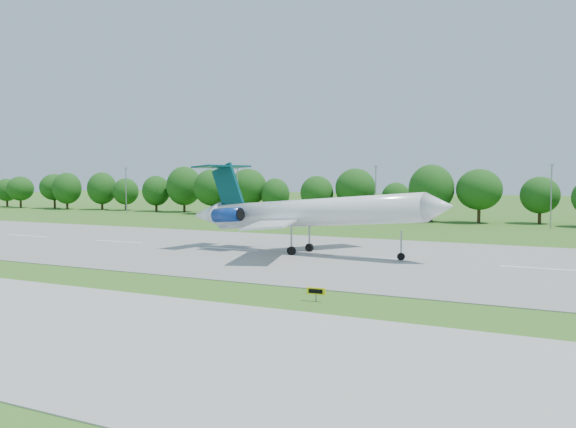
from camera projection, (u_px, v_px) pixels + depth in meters
name	position (u px, v px, depth m)	size (l,w,h in m)	color
ground	(266.00, 291.00, 56.01)	(600.00, 600.00, 0.00)	#2E5616
runway	(368.00, 258.00, 78.05)	(400.00, 45.00, 0.08)	gray
taxiway	(122.00, 336.00, 40.14)	(400.00, 23.00, 0.08)	#ADADA8
tree_line	(481.00, 194.00, 136.76)	(288.40, 8.40, 10.40)	#382314
light_poles	(458.00, 194.00, 129.11)	(175.90, 0.25, 12.19)	gray
airliner	(301.00, 212.00, 82.19)	(38.08, 27.54, 11.84)	white
taxi_sign_centre	(316.00, 291.00, 51.18)	(1.59, 0.33, 1.11)	gray
service_vehicle_a	(244.00, 215.00, 153.04)	(1.44, 4.14, 1.36)	white
service_vehicle_b	(328.00, 219.00, 142.61)	(1.26, 3.14, 1.07)	white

